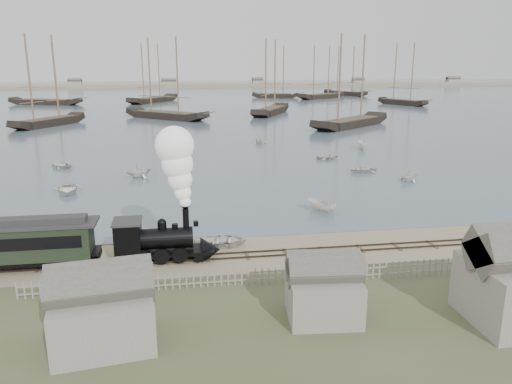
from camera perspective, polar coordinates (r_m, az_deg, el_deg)
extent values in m
plane|color=tan|center=(40.07, 0.02, -6.14)|extent=(600.00, 600.00, 0.00)
cube|color=#465964|center=(207.54, -7.39, 10.73)|extent=(600.00, 336.00, 0.06)
cube|color=#36271D|center=(37.73, 0.61, -7.34)|extent=(120.00, 0.08, 0.12)
cube|color=#36271D|center=(38.65, 0.37, -6.79)|extent=(120.00, 0.08, 0.12)
cube|color=#403429|center=(38.22, 0.49, -7.16)|extent=(120.00, 1.80, 0.06)
cube|color=tan|center=(287.38, -7.88, 11.81)|extent=(500.00, 20.00, 1.80)
cube|color=black|center=(37.54, -10.23, -6.69)|extent=(6.93, 2.04, 0.25)
cylinder|color=black|center=(37.20, -10.93, -5.25)|extent=(4.28, 1.53, 1.53)
cube|color=black|center=(37.30, -14.40, -5.07)|extent=(1.83, 2.24, 2.34)
cube|color=#2E2E31|center=(36.91, -14.53, -3.28)|extent=(2.04, 2.45, 0.12)
cylinder|color=black|center=(36.72, -8.02, -3.12)|extent=(0.45, 0.45, 1.63)
sphere|color=black|center=(36.80, -10.71, -3.49)|extent=(0.65, 0.65, 0.65)
cone|color=black|center=(37.61, -5.22, -6.63)|extent=(1.43, 2.04, 2.04)
cube|color=black|center=(36.84, -6.89, -3.60)|extent=(0.36, 0.36, 0.36)
cube|color=black|center=(39.60, -27.07, -7.04)|extent=(13.41, 2.20, 0.34)
cube|color=black|center=(40.18, -26.82, -4.31)|extent=(11.49, 0.06, 0.86)
imported|color=silver|center=(39.96, -4.03, -5.57)|extent=(3.41, 4.49, 0.87)
imported|color=silver|center=(59.20, -20.75, 0.34)|extent=(4.91, 3.89, 0.92)
imported|color=silver|center=(64.46, -13.24, 2.39)|extent=(3.97, 4.16, 1.70)
imported|color=silver|center=(48.68, 7.46, -1.59)|extent=(3.17, 3.16, 1.26)
imported|color=silver|center=(75.43, 8.19, 4.02)|extent=(2.58, 3.48, 0.69)
imported|color=silver|center=(63.53, 17.14, 1.81)|extent=(3.14, 3.35, 1.41)
imported|color=silver|center=(84.88, 11.99, 5.29)|extent=(3.86, 2.08, 1.41)
imported|color=silver|center=(73.77, -21.46, 2.92)|extent=(4.37, 4.48, 0.76)
imported|color=silver|center=(88.80, 0.36, 6.04)|extent=(3.54, 3.35, 1.47)
imported|color=silver|center=(67.27, 12.06, 2.56)|extent=(2.88, 3.84, 0.75)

